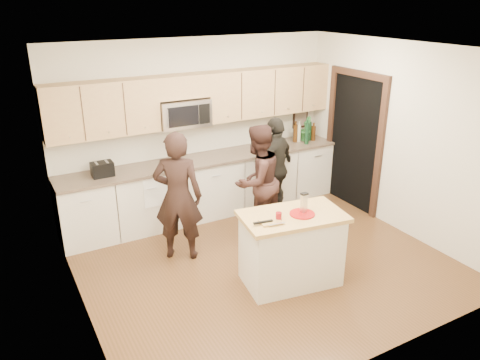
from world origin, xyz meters
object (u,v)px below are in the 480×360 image
toaster (102,169)px  woman_right (275,168)px  island (291,248)px  woman_left (178,197)px  woman_center (257,181)px

toaster → woman_right: (2.48, -0.54, -0.25)m
island → woman_left: (-0.94, 1.21, 0.41)m
toaster → woman_left: 1.23m
island → woman_right: 1.89m
toaster → woman_right: 2.55m
woman_left → woman_center: bearing=-145.4°
island → toaster: (-1.64, 2.20, 0.58)m
island → woman_center: 1.35m
woman_left → woman_center: 1.22m
toaster → woman_center: bearing=-25.9°
toaster → woman_right: woman_right is taller
woman_left → woman_center: (1.22, 0.06, -0.05)m
island → woman_left: woman_left is taller
woman_center → island: bearing=60.9°
woman_center → woman_left: bearing=-13.6°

